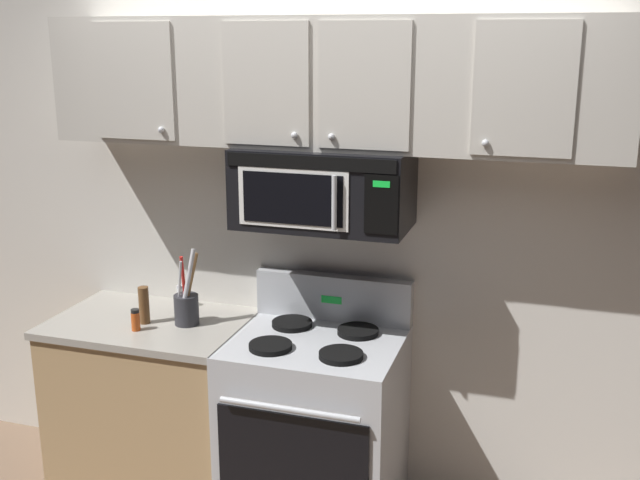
{
  "coord_description": "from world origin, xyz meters",
  "views": [
    {
      "loc": [
        0.98,
        -2.59,
        2.22
      ],
      "look_at": [
        0.0,
        0.49,
        1.35
      ],
      "focal_mm": 42.78,
      "sensor_mm": 36.0,
      "label": 1
    }
  ],
  "objects": [
    {
      "name": "over_range_microwave",
      "position": [
        -0.0,
        0.54,
        1.58
      ],
      "size": [
        0.76,
        0.43,
        0.35
      ],
      "color": "black"
    },
    {
      "name": "upper_cabinets",
      "position": [
        -0.0,
        0.57,
        2.02
      ],
      "size": [
        2.5,
        0.36,
        0.55
      ],
      "color": "#BCB7AD"
    },
    {
      "name": "spice_jar",
      "position": [
        -0.83,
        0.29,
        0.95
      ],
      "size": [
        0.04,
        0.04,
        0.1
      ],
      "color": "#C64C19",
      "rests_on": "counter_segment"
    },
    {
      "name": "salt_shaker",
      "position": [
        -0.78,
        0.64,
        0.96
      ],
      "size": [
        0.04,
        0.04,
        0.11
      ],
      "color": "white",
      "rests_on": "counter_segment"
    },
    {
      "name": "pepper_mill",
      "position": [
        -0.84,
        0.39,
        0.99
      ],
      "size": [
        0.05,
        0.05,
        0.18
      ],
      "primitive_type": "cylinder",
      "color": "brown",
      "rests_on": "counter_segment"
    },
    {
      "name": "counter_segment",
      "position": [
        -0.84,
        0.43,
        0.45
      ],
      "size": [
        0.93,
        0.65,
        0.9
      ],
      "color": "tan",
      "rests_on": "ground_plane"
    },
    {
      "name": "back_wall",
      "position": [
        0.0,
        0.79,
        1.35
      ],
      "size": [
        5.2,
        0.1,
        2.7
      ],
      "primitive_type": "cube",
      "color": "silver",
      "rests_on": "ground_plane"
    },
    {
      "name": "stove_range",
      "position": [
        0.0,
        0.42,
        0.47
      ],
      "size": [
        0.76,
        0.69,
        1.12
      ],
      "color": "#B7BABF",
      "rests_on": "ground_plane"
    },
    {
      "name": "utensil_crock_charcoal",
      "position": [
        -0.64,
        0.44,
        0.99
      ],
      "size": [
        0.12,
        0.12,
        0.37
      ],
      "color": "#2D2D33",
      "rests_on": "counter_segment"
    }
  ]
}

